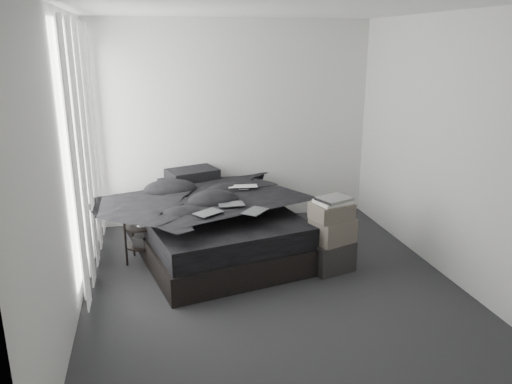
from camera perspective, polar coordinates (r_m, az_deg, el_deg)
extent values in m
cube|color=#29292B|center=(4.97, 2.03, -10.94)|extent=(3.60, 4.20, 0.01)
cube|color=white|center=(4.41, 2.39, 20.50)|extent=(3.60, 4.20, 0.01)
cube|color=silver|center=(6.54, -2.48, 7.86)|extent=(3.60, 0.01, 2.60)
cube|color=silver|center=(2.63, 13.83, -6.36)|extent=(3.60, 0.01, 2.60)
cube|color=silver|center=(4.43, -20.98, 2.44)|extent=(0.01, 4.20, 2.60)
cube|color=silver|center=(5.26, 21.59, 4.50)|extent=(0.01, 4.20, 2.60)
cube|color=white|center=(5.29, -19.52, 5.33)|extent=(0.02, 2.00, 2.30)
cube|color=white|center=(5.30, -18.91, 4.63)|extent=(0.06, 2.12, 2.48)
cube|color=black|center=(5.75, -4.81, -5.45)|extent=(2.02, 2.41, 0.29)
cube|color=black|center=(5.66, -4.88, -3.05)|extent=(1.95, 2.34, 0.23)
imported|color=black|center=(5.53, -4.75, -0.91)|extent=(1.91, 2.10, 0.25)
cube|color=black|center=(6.33, -7.93, 0.77)|extent=(0.71, 0.56, 0.14)
cube|color=black|center=(6.29, -7.30, 2.02)|extent=(0.69, 0.58, 0.13)
imported|color=silver|center=(5.72, -1.48, 1.17)|extent=(0.36, 0.25, 0.03)
cube|color=black|center=(4.95, -5.50, -1.52)|extent=(0.32, 0.29, 0.01)
cube|color=black|center=(5.19, -2.88, -0.53)|extent=(0.27, 0.18, 0.01)
cube|color=black|center=(4.97, -0.11, -1.23)|extent=(0.31, 0.31, 0.01)
cylinder|color=black|center=(5.57, -13.08, -4.81)|extent=(0.41, 0.41, 0.61)
cube|color=white|center=(5.46, -13.23, -1.83)|extent=(0.25, 0.20, 0.01)
cube|color=black|center=(5.27, -9.84, -8.59)|extent=(0.15, 0.22, 0.15)
cube|color=black|center=(5.35, 8.48, -7.15)|extent=(0.51, 0.45, 0.32)
cube|color=#5D5449|center=(5.24, 8.76, -4.33)|extent=(0.49, 0.44, 0.25)
cube|color=#5D5449|center=(5.16, 8.63, -2.19)|extent=(0.45, 0.39, 0.17)
cube|color=silver|center=(5.14, 8.76, -1.10)|extent=(0.39, 0.35, 0.03)
cube|color=silver|center=(5.12, 8.92, -0.78)|extent=(0.39, 0.36, 0.03)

